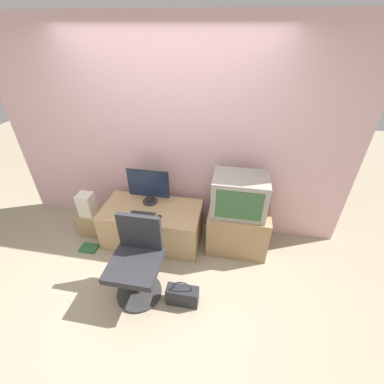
% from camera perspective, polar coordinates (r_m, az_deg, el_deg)
% --- Properties ---
extents(ground_plane, '(12.00, 12.00, 0.00)m').
position_cam_1_polar(ground_plane, '(3.05, -10.00, -22.02)').
color(ground_plane, tan).
extents(wall_back, '(4.40, 0.05, 2.60)m').
position_cam_1_polar(wall_back, '(3.22, -4.62, 11.86)').
color(wall_back, beige).
rests_on(wall_back, ground_plane).
extents(desk, '(1.25, 0.64, 0.52)m').
position_cam_1_polar(desk, '(3.45, -8.73, -7.13)').
color(desk, tan).
rests_on(desk, ground_plane).
extents(side_stand, '(0.74, 0.49, 0.58)m').
position_cam_1_polar(side_stand, '(3.34, 10.04, -8.18)').
color(side_stand, '#A37F56').
rests_on(side_stand, ground_plane).
extents(main_monitor, '(0.54, 0.19, 0.47)m').
position_cam_1_polar(main_monitor, '(3.28, -9.66, 1.27)').
color(main_monitor, '#2D2D2D').
rests_on(main_monitor, desk).
extents(keyboard, '(0.31, 0.11, 0.01)m').
position_cam_1_polar(keyboard, '(3.21, -10.96, -4.92)').
color(keyboard, '#2D2D2D').
rests_on(keyboard, desk).
extents(mouse, '(0.06, 0.04, 0.03)m').
position_cam_1_polar(mouse, '(3.13, -7.23, -5.39)').
color(mouse, black).
rests_on(mouse, desk).
extents(crt_tv, '(0.63, 0.45, 0.47)m').
position_cam_1_polar(crt_tv, '(3.02, 10.50, -0.60)').
color(crt_tv, gray).
rests_on(crt_tv, side_stand).
extents(office_chair, '(0.51, 0.51, 0.91)m').
position_cam_1_polar(office_chair, '(2.79, -12.11, -15.04)').
color(office_chair, '#333333').
rests_on(office_chair, ground_plane).
extents(cardboard_box_lower, '(0.31, 0.21, 0.34)m').
position_cam_1_polar(cardboard_box_lower, '(3.82, -21.32, -6.57)').
color(cardboard_box_lower, '#A3845B').
rests_on(cardboard_box_lower, ground_plane).
extents(cardboard_box_upper, '(0.19, 0.18, 0.32)m').
position_cam_1_polar(cardboard_box_upper, '(3.63, -22.37, -2.60)').
color(cardboard_box_upper, beige).
rests_on(cardboard_box_upper, cardboard_box_lower).
extents(handbag, '(0.33, 0.13, 0.33)m').
position_cam_1_polar(handbag, '(2.88, -2.13, -21.96)').
color(handbag, '#232328').
rests_on(handbag, ground_plane).
extents(book, '(0.23, 0.16, 0.02)m').
position_cam_1_polar(book, '(3.71, -21.91, -11.46)').
color(book, '#2D6638').
rests_on(book, ground_plane).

